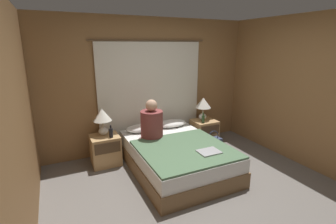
{
  "coord_description": "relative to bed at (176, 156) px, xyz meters",
  "views": [
    {
      "loc": [
        -1.7,
        -2.36,
        2.02
      ],
      "look_at": [
        0.0,
        1.19,
        0.91
      ],
      "focal_mm": 26.0,
      "sensor_mm": 36.0,
      "label": 1
    }
  ],
  "objects": [
    {
      "name": "beer_bottle_on_left_stand",
      "position": [
        -0.92,
        0.58,
        0.37
      ],
      "size": [
        0.07,
        0.07,
        0.21
      ],
      "color": "black",
      "rests_on": "nightstand_left"
    },
    {
      "name": "wall_left",
      "position": [
        -2.07,
        -0.9,
        1.02
      ],
      "size": [
        0.06,
        4.05,
        2.5
      ],
      "color": "olive",
      "rests_on": "ground_plane"
    },
    {
      "name": "blanket_on_bed",
      "position": [
        0.0,
        -0.3,
        0.25
      ],
      "size": [
        1.34,
        1.3,
        0.03
      ],
      "color": "#4C6B4C",
      "rests_on": "bed"
    },
    {
      "name": "laptop_on_bed",
      "position": [
        0.25,
        -0.58,
        0.27
      ],
      "size": [
        0.31,
        0.24,
        0.02
      ],
      "color": "#9EA0A5",
      "rests_on": "blanket_on_bed"
    },
    {
      "name": "handbag_on_floor",
      "position": [
        0.98,
        0.31,
        -0.09
      ],
      "size": [
        0.32,
        0.18,
        0.42
      ],
      "color": "#333D56",
      "rests_on": "ground_plane"
    },
    {
      "name": "lamp_left",
      "position": [
        -1.01,
        0.75,
        0.6
      ],
      "size": [
        0.32,
        0.32,
        0.46
      ],
      "color": "silver",
      "rests_on": "nightstand_left"
    },
    {
      "name": "pillow_left",
      "position": [
        -0.31,
        0.77,
        0.29
      ],
      "size": [
        0.59,
        0.34,
        0.12
      ],
      "color": "white",
      "rests_on": "bed"
    },
    {
      "name": "nightstand_right",
      "position": [
        1.01,
        0.68,
        0.03
      ],
      "size": [
        0.47,
        0.44,
        0.51
      ],
      "color": "tan",
      "rests_on": "ground_plane"
    },
    {
      "name": "curtain_panel",
      "position": [
        0.0,
        1.03,
        0.81
      ],
      "size": [
        2.25,
        0.02,
        2.09
      ],
      "color": "silver",
      "rests_on": "ground_plane"
    },
    {
      "name": "bed",
      "position": [
        0.0,
        0.0,
        0.0
      ],
      "size": [
        1.4,
        1.96,
        0.46
      ],
      "color": "brown",
      "rests_on": "ground_plane"
    },
    {
      "name": "ground_plane",
      "position": [
        0.0,
        -0.9,
        -0.23
      ],
      "size": [
        16.0,
        16.0,
        0.0
      ],
      "primitive_type": "plane",
      "color": "#66605B"
    },
    {
      "name": "person_left_in_bed",
      "position": [
        -0.26,
        0.39,
        0.51
      ],
      "size": [
        0.38,
        0.38,
        0.67
      ],
      "color": "brown",
      "rests_on": "bed"
    },
    {
      "name": "lamp_right",
      "position": [
        1.01,
        0.75,
        0.6
      ],
      "size": [
        0.32,
        0.32,
        0.46
      ],
      "color": "silver",
      "rests_on": "nightstand_right"
    },
    {
      "name": "wall_right",
      "position": [
        2.07,
        -0.9,
        1.02
      ],
      "size": [
        0.06,
        4.05,
        2.5
      ],
      "color": "olive",
      "rests_on": "ground_plane"
    },
    {
      "name": "wall_back",
      "position": [
        0.0,
        1.1,
        1.02
      ],
      "size": [
        4.2,
        0.06,
        2.5
      ],
      "color": "olive",
      "rests_on": "ground_plane"
    },
    {
      "name": "nightstand_left",
      "position": [
        -1.01,
        0.68,
        0.03
      ],
      "size": [
        0.47,
        0.44,
        0.51
      ],
      "color": "tan",
      "rests_on": "ground_plane"
    },
    {
      "name": "pillow_right",
      "position": [
        0.31,
        0.77,
        0.29
      ],
      "size": [
        0.59,
        0.34,
        0.12
      ],
      "color": "white",
      "rests_on": "bed"
    },
    {
      "name": "beer_bottle_on_right_stand",
      "position": [
        0.9,
        0.58,
        0.36
      ],
      "size": [
        0.06,
        0.06,
        0.2
      ],
      "color": "#2D4C28",
      "rests_on": "nightstand_right"
    }
  ]
}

